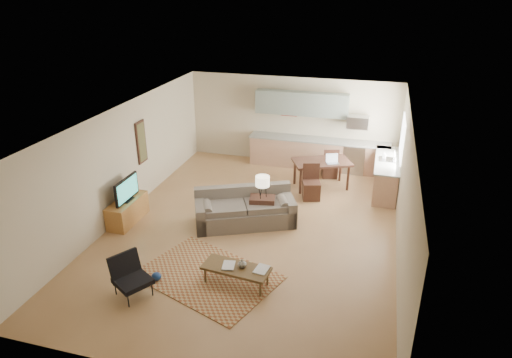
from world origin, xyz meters
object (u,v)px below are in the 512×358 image
(sofa, at_px, (245,208))
(tv_credenza, at_px, (128,211))
(console_table, at_px, (262,210))
(dining_table, at_px, (321,174))
(armchair, at_px, (132,277))
(coffee_table, at_px, (236,276))

(sofa, distance_m, tv_credenza, 2.83)
(console_table, bearing_deg, dining_table, 56.45)
(armchair, height_order, dining_table, dining_table)
(armchair, bearing_deg, dining_table, 6.88)
(coffee_table, bearing_deg, console_table, 99.61)
(console_table, bearing_deg, sofa, -168.76)
(console_table, xyz_separation_m, dining_table, (1.05, 2.44, 0.05))
(tv_credenza, height_order, dining_table, dining_table)
(sofa, xyz_separation_m, dining_table, (1.44, 2.59, -0.03))
(dining_table, bearing_deg, armchair, -139.48)
(sofa, relative_size, console_table, 3.55)
(armchair, xyz_separation_m, dining_table, (2.64, 5.71, 0.00))
(coffee_table, xyz_separation_m, console_table, (-0.14, 2.46, 0.15))
(sofa, distance_m, coffee_table, 2.38)
(coffee_table, relative_size, console_table, 1.90)
(armchair, height_order, tv_credenza, armchair)
(sofa, bearing_deg, console_table, -3.30)
(coffee_table, bearing_deg, armchair, -148.27)
(armchair, distance_m, tv_credenza, 2.93)
(sofa, xyz_separation_m, console_table, (0.39, 0.15, -0.08))
(tv_credenza, distance_m, dining_table, 5.29)
(sofa, bearing_deg, armchair, -135.80)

